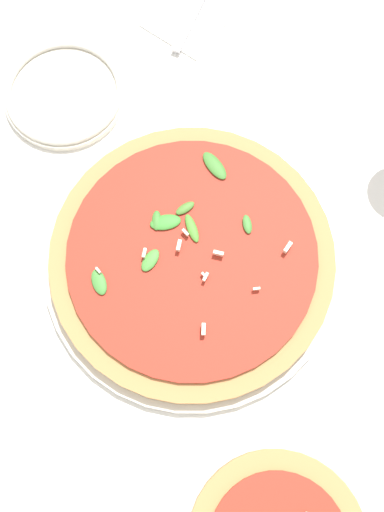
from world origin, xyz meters
TOP-DOWN VIEW (x-y plane):
  - ground_plane at (0.00, 0.00)m, footprint 6.00×6.00m
  - pizza_arugula_main at (0.01, -0.03)m, footprint 0.36×0.36m
  - napkin at (0.26, 0.25)m, footprint 0.17×0.14m
  - side_plate_white at (0.02, 0.25)m, footprint 0.16×0.16m

SIDE VIEW (x-z plane):
  - ground_plane at x=0.00m, z-range 0.00..0.00m
  - napkin at x=0.26m, z-range 0.00..0.01m
  - side_plate_white at x=0.02m, z-range 0.00..0.02m
  - pizza_arugula_main at x=0.01m, z-range -0.01..0.04m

